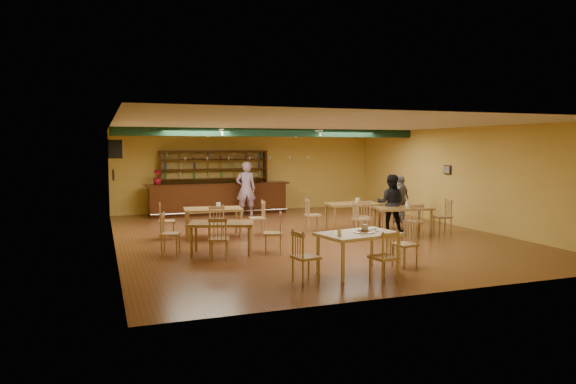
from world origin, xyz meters
name	(u,v)px	position (x,y,z in m)	size (l,w,h in m)	color
floor	(306,235)	(0.00, 0.00, 0.00)	(12.00, 12.00, 0.00)	brown
ceiling_beam	(274,133)	(0.00, 2.80, 2.87)	(10.00, 0.30, 0.25)	#10301D
track_rail_left	(214,130)	(-1.80, 3.40, 2.94)	(0.05, 2.50, 0.05)	white
track_rail_right	(307,131)	(1.40, 3.40, 2.94)	(0.05, 2.50, 0.05)	white
ac_unit	(116,149)	(-4.80, 4.20, 2.35)	(0.34, 0.70, 0.48)	white
picture_left	(113,175)	(-4.97, 1.00, 1.70)	(0.04, 0.34, 0.28)	black
picture_right	(447,170)	(4.97, 0.50, 1.70)	(0.04, 0.34, 0.28)	black
bar_counter	(218,199)	(-1.32, 5.15, 0.56)	(5.14, 0.85, 1.13)	#38170B
back_bar_hutch	(214,182)	(-1.32, 5.78, 1.14)	(3.98, 0.40, 2.28)	#38170B
poinsettia	(157,177)	(-3.44, 5.15, 1.38)	(0.28, 0.28, 0.50)	maroon
dining_table_a	(213,222)	(-2.45, 0.67, 0.38)	(1.54, 0.92, 0.77)	olive
dining_table_b	(353,216)	(1.67, 0.50, 0.38)	(1.54, 0.92, 0.77)	olive
dining_table_c	(222,238)	(-2.72, -1.62, 0.36)	(1.43, 0.86, 0.72)	olive
dining_table_d	(402,221)	(2.58, -0.76, 0.38)	(1.51, 0.91, 0.76)	olive
near_table	(358,253)	(-0.70, -4.39, 0.40)	(1.48, 0.95, 0.79)	#CDB489
pizza_tray	(363,232)	(-0.59, -4.39, 0.80)	(0.40, 0.40, 0.01)	silver
parmesan_shaker	(339,233)	(-1.17, -4.55, 0.85)	(0.07, 0.07, 0.11)	#EAE5C6
napkin_stack	(370,229)	(-0.33, -4.18, 0.81)	(0.20, 0.15, 0.03)	white
pizza_server	(369,231)	(-0.43, -4.34, 0.81)	(0.32, 0.09, 0.00)	silver
side_plate	(391,232)	(-0.11, -4.60, 0.80)	(0.22, 0.22, 0.01)	white
patron_bar	(246,189)	(-0.52, 4.33, 0.96)	(0.70, 0.46, 1.91)	#83489D
patron_right_a	(391,203)	(2.47, -0.30, 0.82)	(0.80, 0.62, 1.64)	black
patron_right_b	(401,199)	(3.78, 1.24, 0.75)	(0.88, 0.37, 1.51)	slate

